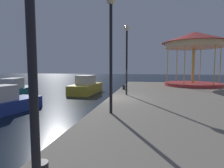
{
  "coord_description": "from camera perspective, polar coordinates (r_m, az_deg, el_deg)",
  "views": [
    {
      "loc": [
        2.29,
        -10.94,
        2.67
      ],
      "look_at": [
        -0.66,
        4.6,
        1.21
      ],
      "focal_mm": 29.0,
      "sensor_mm": 36.0,
      "label": 1
    }
  ],
  "objects": [
    {
      "name": "lamp_post_mid_promenade",
      "position": [
        7.41,
        -0.35,
        15.26
      ],
      "size": [
        0.36,
        0.36,
        4.67
      ],
      "color": "black",
      "rests_on": "quay_dock"
    },
    {
      "name": "motorboat_yellow",
      "position": [
        18.9,
        -8.19,
        -0.79
      ],
      "size": [
        2.28,
        4.95,
        1.85
      ],
      "color": "gold",
      "rests_on": "ground"
    },
    {
      "name": "lamp_post_far_end",
      "position": [
        12.33,
        4.67,
        11.18
      ],
      "size": [
        0.36,
        0.36,
        4.64
      ],
      "color": "black",
      "rests_on": "quay_dock"
    },
    {
      "name": "motorboat_teal",
      "position": [
        17.69,
        -27.72,
        -1.85
      ],
      "size": [
        2.62,
        4.81,
        1.78
      ],
      "color": "#19606B",
      "rests_on": "ground"
    },
    {
      "name": "bollard_north",
      "position": [
        15.3,
        3.77,
        -0.99
      ],
      "size": [
        0.24,
        0.24,
        0.4
      ],
      "primitive_type": "cylinder",
      "color": "#2D2D33",
      "rests_on": "quay_dock"
    },
    {
      "name": "ground_plane",
      "position": [
        11.49,
        -1.07,
        -8.16
      ],
      "size": [
        120.0,
        120.0,
        0.0
      ],
      "primitive_type": "plane",
      "color": "black"
    },
    {
      "name": "carousel",
      "position": [
        20.27,
        24.43,
        10.96
      ],
      "size": [
        6.32,
        6.32,
        5.41
      ],
      "color": "#B23333",
      "rests_on": "quay_dock"
    }
  ]
}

